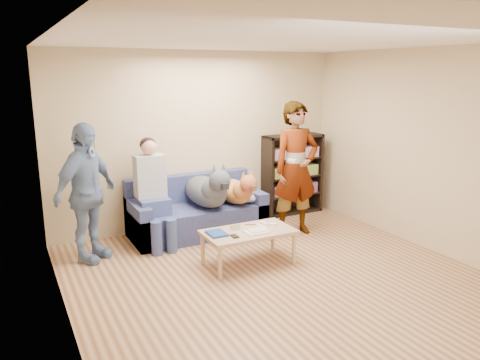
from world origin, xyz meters
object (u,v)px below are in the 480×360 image
person_standing_left (86,193)px  sofa (196,214)px  notebook_blue (217,233)px  bookshelf (292,172)px  camera_silver (235,227)px  person_seated (153,188)px  person_standing_right (296,169)px  dog_gray (208,190)px  coffee_table (249,234)px  dog_tan (236,190)px

person_standing_left → sofa: size_ratio=0.90×
notebook_blue → bookshelf: bookshelf is taller
camera_silver → person_seated: size_ratio=0.07×
person_standing_right → notebook_blue: 1.72m
sofa → dog_gray: size_ratio=1.48×
person_seated → notebook_blue: bearing=-70.0°
notebook_blue → sofa: bearing=78.7°
person_standing_left → camera_silver: size_ratio=15.58×
person_standing_right → coffee_table: person_standing_right is taller
person_standing_right → person_standing_left: bearing=176.5°
person_standing_right → dog_gray: size_ratio=1.48×
camera_silver → person_seated: 1.32m
coffee_table → person_seated: bearing=124.4°
coffee_table → bookshelf: bearing=43.2°
person_standing_left → dog_gray: bearing=-35.5°
dog_gray → coffee_table: 1.18m
dog_tan → dog_gray: bearing=176.2°
person_standing_right → person_standing_left: 2.84m
person_seated → dog_gray: person_seated is taller
sofa → dog_tan: bearing=-20.8°
dog_gray → bookshelf: 1.73m
person_standing_left → sofa: bearing=-28.7°
dog_gray → camera_silver: bearing=-94.9°
dog_gray → bookshelf: bookshelf is taller
notebook_blue → person_seated: 1.26m
notebook_blue → dog_gray: 1.17m
person_standing_left → dog_tan: size_ratio=1.49×
person_standing_left → camera_silver: person_standing_left is taller
sofa → bookshelf: (1.80, 0.23, 0.40)m
sofa → coffee_table: (0.15, -1.32, 0.09)m
dog_tan → bookshelf: bearing=19.4°
person_standing_right → dog_gray: 1.28m
camera_silver → dog_gray: (0.09, 1.02, 0.23)m
camera_silver → person_standing_right: bearing=23.8°
person_standing_right → camera_silver: (-1.24, -0.55, -0.50)m
dog_tan → person_standing_right: bearing=-31.2°
camera_silver → coffee_table: bearing=-45.0°
person_seated → bookshelf: bearing=8.3°
person_standing_left → bookshelf: size_ratio=1.32×
camera_silver → coffee_table: camera_silver is taller
sofa → dog_gray: bearing=-57.3°
notebook_blue → bookshelf: (2.05, 1.50, 0.25)m
person_standing_right → bookshelf: 1.06m
person_standing_left → bookshelf: bearing=-30.8°
sofa → person_seated: 0.84m
person_standing_left → notebook_blue: (1.30, -0.96, -0.42)m
dog_tan → bookshelf: (1.25, 0.44, 0.05)m
person_standing_left → dog_gray: size_ratio=1.34×
coffee_table → dog_gray: bearing=91.7°
camera_silver → dog_tan: (0.52, 0.99, 0.18)m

